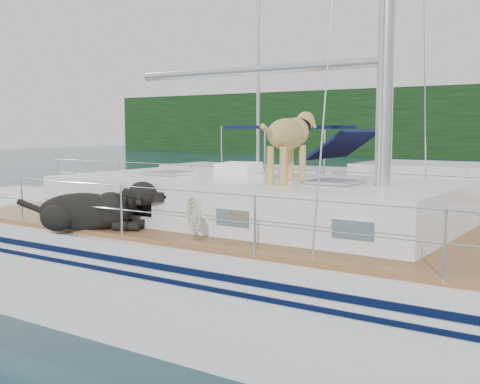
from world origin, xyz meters
The scene contains 4 objects.
ground centered at (0.00, 0.00, 0.00)m, with size 120.00×120.00×0.00m, color black.
main_sailboat centered at (0.10, -0.01, 0.68)m, with size 12.00×4.14×14.01m.
neighbor_sailboat centered at (1.12, 6.42, 0.63)m, with size 11.00×3.50×13.30m.
bg_boat_west centered at (-8.00, 14.00, 0.45)m, with size 8.00×3.00×11.65m.
Camera 1 is at (5.09, -6.56, 2.46)m, focal length 45.00 mm.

